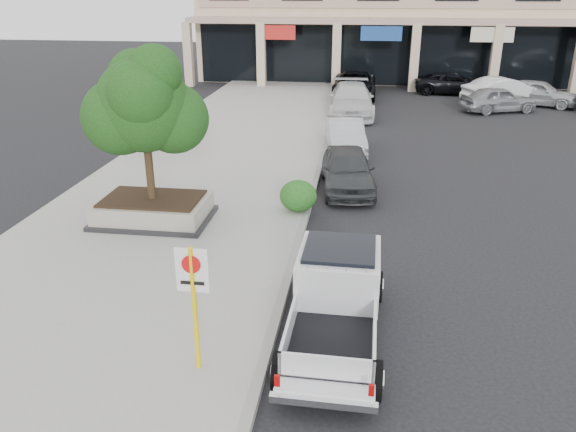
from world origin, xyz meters
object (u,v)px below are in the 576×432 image
object	(u,v)px
pickup_truck	(335,303)
lot_car_a	(499,99)
lot_car_b	(505,91)
lot_car_e	(538,93)
curb_car_d	(354,85)
lot_car_d	(453,83)
planter_tree	(150,105)
curb_car_c	(351,100)
planter	(153,209)
curb_car_b	(345,136)
curb_car_a	(348,169)
no_parking_sign	(194,293)

from	to	relation	value
pickup_truck	lot_car_a	bearing A→B (deg)	72.52
lot_car_b	lot_car_e	distance (m)	1.86
curb_car_d	lot_car_b	distance (m)	8.72
pickup_truck	lot_car_d	bearing A→B (deg)	79.19
planter_tree	lot_car_a	xyz separation A→B (m)	(12.81, 17.46, -2.72)
planter_tree	curb_car_c	xyz separation A→B (m)	(4.93, 15.57, -2.60)
planter	curb_car_c	world-z (taller)	curb_car_c
curb_car_b	lot_car_a	size ratio (longest dim) A/B	1.00
planter	curb_car_a	size ratio (longest dim) A/B	0.78
pickup_truck	lot_car_a	xyz separation A→B (m)	(7.51, 22.51, -0.07)
curb_car_d	lot_car_a	distance (m)	8.56
curb_car_c	lot_car_b	world-z (taller)	curb_car_c
planter_tree	lot_car_b	xyz separation A→B (m)	(13.56, 19.49, -2.62)
curb_car_c	lot_car_b	distance (m)	9.48
planter	pickup_truck	world-z (taller)	pickup_truck
no_parking_sign	lot_car_b	world-z (taller)	no_parking_sign
lot_car_e	pickup_truck	bearing A→B (deg)	-179.47
lot_car_a	lot_car_e	bearing A→B (deg)	-70.67
no_parking_sign	lot_car_a	bearing A→B (deg)	67.75
planter	lot_car_d	distance (m)	25.72
curb_car_a	lot_car_a	xyz separation A→B (m)	(7.61, 13.79, -0.01)
pickup_truck	lot_car_b	world-z (taller)	lot_car_b
planter_tree	lot_car_e	bearing A→B (deg)	51.93
planter_tree	lot_car_e	world-z (taller)	planter_tree
no_parking_sign	pickup_truck	xyz separation A→B (m)	(2.28, 1.43, -0.87)
planter	no_parking_sign	size ratio (longest dim) A/B	1.39
planter	curb_car_c	distance (m)	16.52
no_parking_sign	lot_car_a	world-z (taller)	no_parking_sign
curb_car_a	lot_car_b	distance (m)	17.90
planter	lot_car_a	world-z (taller)	lot_car_a
curb_car_a	lot_car_a	bearing A→B (deg)	54.48
lot_car_b	pickup_truck	bearing A→B (deg)	140.36
planter_tree	no_parking_sign	bearing A→B (deg)	-65.03
curb_car_c	pickup_truck	bearing A→B (deg)	-91.97
lot_car_b	lot_car_e	bearing A→B (deg)	-105.41
lot_car_d	curb_car_a	bearing A→B (deg)	164.37
pickup_truck	curb_car_a	xyz separation A→B (m)	(-0.10, 8.72, -0.07)
no_parking_sign	pickup_truck	size ratio (longest dim) A/B	0.47
no_parking_sign	lot_car_e	world-z (taller)	no_parking_sign
curb_car_c	curb_car_b	bearing A→B (deg)	-93.07
curb_car_a	lot_car_b	world-z (taller)	lot_car_b
lot_car_b	lot_car_e	size ratio (longest dim) A/B	1.11
curb_car_c	curb_car_d	bearing A→B (deg)	86.76
lot_car_a	planter_tree	bearing A→B (deg)	122.63
pickup_truck	curb_car_b	world-z (taller)	pickup_truck
lot_car_e	no_parking_sign	bearing A→B (deg)	177.42
curb_car_b	lot_car_a	distance (m)	12.03
planter	curb_car_d	world-z (taller)	curb_car_d
pickup_truck	curb_car_c	xyz separation A→B (m)	(-0.37, 20.62, 0.05)
no_parking_sign	lot_car_e	xyz separation A→B (m)	(12.39, 26.16, -0.90)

